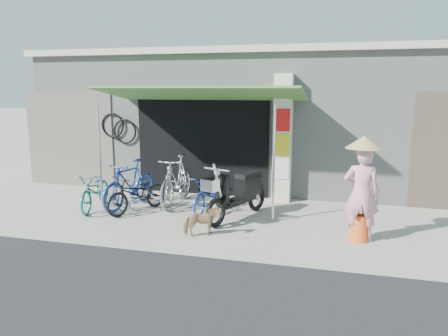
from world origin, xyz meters
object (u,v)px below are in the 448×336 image
(bike_teal, at_px, (95,190))
(nun, at_px, (362,190))
(bike_blue, at_px, (130,184))
(bike_navy, at_px, (210,194))
(street_dog, at_px, (202,222))
(moped, at_px, (239,193))
(bike_silver, at_px, (177,180))
(bike_black, at_px, (138,193))

(bike_teal, height_order, nun, nun)
(bike_blue, relative_size, bike_navy, 1.18)
(street_dog, bearing_deg, nun, -108.96)
(bike_navy, height_order, moped, moped)
(bike_teal, bearing_deg, street_dog, -32.45)
(bike_blue, height_order, bike_silver, bike_silver)
(bike_teal, relative_size, bike_navy, 1.05)
(nun, bearing_deg, street_dog, 9.83)
(moped, bearing_deg, street_dog, -85.02)
(bike_silver, bearing_deg, street_dog, -57.64)
(bike_silver, bearing_deg, bike_teal, -151.53)
(bike_silver, xyz_separation_m, moped, (1.65, -0.72, -0.04))
(bike_blue, xyz_separation_m, bike_black, (0.34, -0.30, -0.12))
(street_dog, distance_m, moped, 1.37)
(bike_navy, distance_m, street_dog, 1.65)
(bike_teal, distance_m, street_dog, 3.09)
(bike_blue, xyz_separation_m, moped, (2.57, -0.16, -0.01))
(bike_teal, relative_size, bike_silver, 0.84)
(bike_teal, distance_m, bike_blue, 0.76)
(bike_black, distance_m, bike_navy, 1.57)
(bike_silver, bearing_deg, bike_navy, -22.79)
(nun, bearing_deg, bike_black, -8.72)
(bike_blue, height_order, street_dog, bike_blue)
(bike_black, bearing_deg, bike_silver, 80.92)
(bike_silver, bearing_deg, moped, -23.14)
(bike_silver, distance_m, moped, 1.80)
(bike_blue, xyz_separation_m, bike_silver, (0.91, 0.55, 0.03))
(bike_black, relative_size, nun, 0.85)
(bike_teal, xyz_separation_m, bike_silver, (1.61, 0.86, 0.15))
(bike_teal, distance_m, bike_navy, 2.57)
(street_dog, bearing_deg, bike_navy, -18.16)
(bike_black, height_order, street_dog, bike_black)
(street_dog, distance_m, nun, 2.89)
(bike_blue, height_order, nun, nun)
(bike_teal, bearing_deg, bike_silver, 17.59)
(moped, bearing_deg, bike_teal, -155.58)
(bike_teal, bearing_deg, nun, -16.83)
(bike_silver, bearing_deg, bike_blue, -148.48)
(bike_silver, relative_size, nun, 1.01)
(bike_silver, distance_m, nun, 4.31)
(bike_teal, bearing_deg, bike_black, -10.33)
(bike_blue, height_order, bike_navy, bike_blue)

